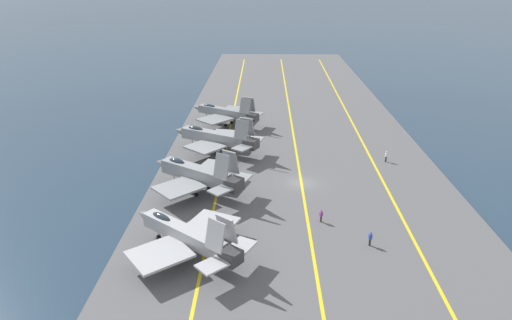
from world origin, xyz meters
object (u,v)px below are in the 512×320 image
object	(u,v)px
parked_jet_nearest	(186,235)
parked_jet_second	(197,173)
crew_white_vest	(386,156)
parked_jet_third	(216,137)
crew_purple_vest	(321,215)
parked_jet_fourth	(226,112)
crew_blue_vest	(370,238)

from	to	relation	value
parked_jet_nearest	parked_jet_second	world-z (taller)	parked_jet_second
parked_jet_nearest	crew_white_vest	distance (m)	38.99
parked_jet_third	crew_white_vest	world-z (taller)	parked_jet_third
parked_jet_second	crew_purple_vest	bearing A→B (deg)	-116.43
parked_jet_fourth	crew_white_vest	size ratio (longest dim) A/B	8.43
crew_white_vest	parked_jet_fourth	bearing A→B (deg)	55.54
parked_jet_third	crew_blue_vest	xyz separation A→B (m)	(-28.45, -20.31, -1.78)
crew_purple_vest	crew_white_vest	bearing A→B (deg)	-32.90
parked_jet_second	crew_blue_vest	distance (m)	25.21
parked_jet_fourth	crew_purple_vest	world-z (taller)	parked_jet_fourth
parked_jet_nearest	parked_jet_second	size ratio (longest dim) A/B	0.99
parked_jet_second	crew_white_vest	distance (m)	31.35
crew_purple_vest	parked_jet_third	bearing A→B (deg)	33.46
crew_purple_vest	crew_white_vest	size ratio (longest dim) A/B	0.92
parked_jet_nearest	parked_jet_third	distance (m)	30.60
parked_jet_nearest	crew_purple_vest	world-z (taller)	parked_jet_nearest
parked_jet_third	crew_white_vest	distance (m)	28.38
parked_jet_second	parked_jet_fourth	size ratio (longest dim) A/B	0.98
parked_jet_third	crew_purple_vest	distance (m)	27.95
parked_jet_fourth	crew_blue_vest	size ratio (longest dim) A/B	8.81
crew_purple_vest	crew_white_vest	distance (m)	23.40
crew_blue_vest	parked_jet_third	bearing A→B (deg)	35.52
parked_jet_fourth	crew_blue_vest	xyz separation A→B (m)	(-43.83, -19.91, -1.61)
parked_jet_fourth	crew_purple_vest	bearing A→B (deg)	-158.82
parked_jet_nearest	crew_white_vest	size ratio (longest dim) A/B	8.14
parked_jet_nearest	parked_jet_third	world-z (taller)	parked_jet_third
parked_jet_third	crew_purple_vest	world-z (taller)	parked_jet_third
crew_blue_vest	crew_purple_vest	xyz separation A→B (m)	(5.18, 4.93, -0.04)
parked_jet_nearest	parked_jet_fourth	size ratio (longest dim) A/B	0.97
crew_purple_vest	parked_jet_second	bearing A→B (deg)	63.57
parked_jet_second	parked_jet_third	distance (m)	15.16
parked_jet_third	parked_jet_fourth	bearing A→B (deg)	-1.50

